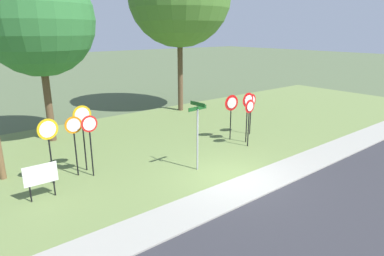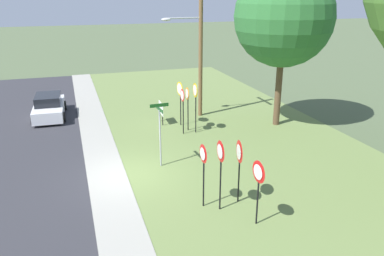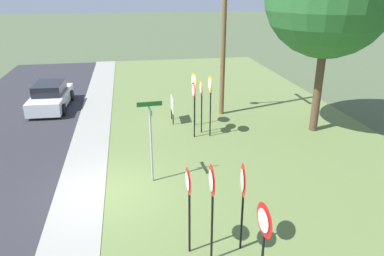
% 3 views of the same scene
% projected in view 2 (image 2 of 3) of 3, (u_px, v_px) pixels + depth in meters
% --- Properties ---
extents(ground_plane, '(160.00, 160.00, 0.00)m').
position_uv_depth(ground_plane, '(127.00, 176.00, 16.26)').
color(ground_plane, '#4C5B3D').
extents(road_asphalt, '(44.00, 6.40, 0.01)m').
position_uv_depth(road_asphalt, '(2.00, 193.00, 14.86)').
color(road_asphalt, '#2D2D33').
rests_on(road_asphalt, ground_plane).
extents(sidewalk_strip, '(44.00, 1.60, 0.06)m').
position_uv_depth(sidewalk_strip, '(108.00, 178.00, 16.02)').
color(sidewalk_strip, '#99968C').
rests_on(sidewalk_strip, ground_plane).
extents(grass_median, '(44.00, 12.00, 0.04)m').
position_uv_depth(grass_median, '(256.00, 158.00, 17.99)').
color(grass_median, olive).
rests_on(grass_median, ground_plane).
extents(stop_sign_near_left, '(0.66, 0.10, 2.42)m').
position_uv_depth(stop_sign_near_left, '(187.00, 100.00, 20.96)').
color(stop_sign_near_left, black).
rests_on(stop_sign_near_left, grass_median).
extents(stop_sign_near_right, '(0.74, 0.09, 2.73)m').
position_uv_depth(stop_sign_near_right, '(195.00, 97.00, 20.54)').
color(stop_sign_near_right, black).
rests_on(stop_sign_near_right, grass_median).
extents(stop_sign_far_left, '(0.65, 0.10, 2.47)m').
position_uv_depth(stop_sign_far_left, '(183.00, 102.00, 20.42)').
color(stop_sign_far_left, black).
rests_on(stop_sign_far_left, grass_median).
extents(stop_sign_far_center, '(0.77, 0.14, 2.53)m').
position_uv_depth(stop_sign_far_center, '(180.00, 94.00, 21.76)').
color(stop_sign_far_center, black).
rests_on(stop_sign_far_center, grass_median).
extents(yield_sign_near_left, '(0.74, 0.10, 2.59)m').
position_uv_depth(yield_sign_near_left, '(220.00, 159.00, 13.09)').
color(yield_sign_near_left, black).
rests_on(yield_sign_near_left, grass_median).
extents(yield_sign_near_right, '(0.74, 0.12, 2.26)m').
position_uv_depth(yield_sign_near_right, '(258.00, 178.00, 12.32)').
color(yield_sign_near_right, black).
rests_on(yield_sign_near_right, grass_median).
extents(yield_sign_far_left, '(0.82, 0.16, 2.39)m').
position_uv_depth(yield_sign_far_left, '(239.00, 157.00, 13.65)').
color(yield_sign_far_left, black).
rests_on(yield_sign_far_left, grass_median).
extents(yield_sign_far_right, '(0.67, 0.11, 2.37)m').
position_uv_depth(yield_sign_far_right, '(203.00, 161.00, 13.36)').
color(yield_sign_far_right, black).
rests_on(yield_sign_far_right, grass_median).
extents(street_name_post, '(0.96, 0.82, 2.85)m').
position_uv_depth(street_name_post, '(160.00, 129.00, 16.60)').
color(street_name_post, '#9EA0A8').
rests_on(street_name_post, grass_median).
extents(utility_pole, '(2.10, 2.46, 8.13)m').
position_uv_depth(utility_pole, '(198.00, 43.00, 22.61)').
color(utility_pole, brown).
rests_on(utility_pole, grass_median).
extents(notice_board, '(1.10, 0.07, 1.25)m').
position_uv_depth(notice_board, '(161.00, 109.00, 22.41)').
color(notice_board, black).
rests_on(notice_board, grass_median).
extents(oak_tree_left, '(5.32, 5.32, 8.67)m').
position_uv_depth(oak_tree_left, '(284.00, 17.00, 20.52)').
color(oak_tree_left, brown).
rests_on(oak_tree_left, grass_median).
extents(parked_hatchback_near, '(4.29, 2.02, 1.39)m').
position_uv_depth(parked_hatchback_near, '(49.00, 107.00, 23.74)').
color(parked_hatchback_near, silver).
rests_on(parked_hatchback_near, road_asphalt).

